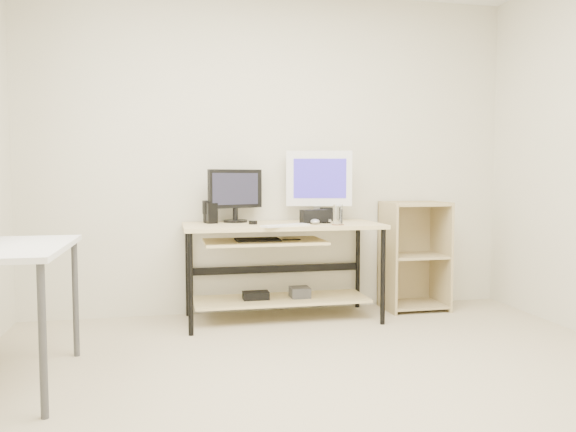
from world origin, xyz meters
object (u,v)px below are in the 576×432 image
(side_table, at_px, (7,261))
(audio_controller, at_px, (212,213))
(desk, at_px, (279,251))
(shelf_unit, at_px, (412,255))
(white_imac, at_px, (319,181))
(black_monitor, at_px, (235,192))

(side_table, xyz_separation_m, audio_controller, (1.15, 1.17, 0.16))
(desk, bearing_deg, side_table, -147.35)
(shelf_unit, bearing_deg, side_table, -156.67)
(white_imac, height_order, audio_controller, white_imac)
(desk, distance_m, audio_controller, 0.59)
(desk, height_order, white_imac, white_imac)
(shelf_unit, relative_size, white_imac, 1.59)
(black_monitor, bearing_deg, white_imac, -20.89)
(side_table, relative_size, shelf_unit, 1.11)
(black_monitor, bearing_deg, audio_controller, -178.78)
(shelf_unit, height_order, white_imac, white_imac)
(desk, xyz_separation_m, white_imac, (0.37, 0.18, 0.54))
(shelf_unit, bearing_deg, audio_controller, -178.13)
(side_table, bearing_deg, black_monitor, 42.81)
(side_table, relative_size, white_imac, 1.76)
(shelf_unit, relative_size, black_monitor, 2.05)
(side_table, height_order, audio_controller, audio_controller)
(shelf_unit, distance_m, audio_controller, 1.72)
(shelf_unit, relative_size, audio_controller, 5.71)
(side_table, height_order, white_imac, white_imac)
(desk, height_order, side_table, same)
(black_monitor, xyz_separation_m, audio_controller, (-0.19, -0.08, -0.16))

